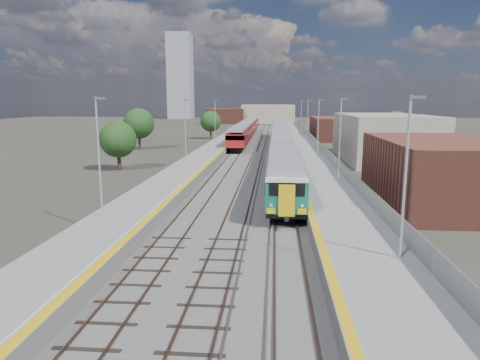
# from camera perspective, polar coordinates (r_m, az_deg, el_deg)

# --- Properties ---
(ground) EXTENTS (320.00, 320.00, 0.00)m
(ground) POSITION_cam_1_polar(r_m,az_deg,el_deg) (68.07, 4.05, 3.46)
(ground) COLOR #47443A
(ground) RESTS_ON ground
(ballast_bed) EXTENTS (10.50, 155.00, 0.06)m
(ballast_bed) POSITION_cam_1_polar(r_m,az_deg,el_deg) (70.60, 2.25, 3.76)
(ballast_bed) COLOR #565451
(ballast_bed) RESTS_ON ground
(tracks) EXTENTS (8.96, 160.00, 0.17)m
(tracks) POSITION_cam_1_polar(r_m,az_deg,el_deg) (72.24, 2.78, 3.97)
(tracks) COLOR #4C3323
(tracks) RESTS_ON ground
(platform_right) EXTENTS (4.70, 155.00, 8.52)m
(platform_right) POSITION_cam_1_polar(r_m,az_deg,el_deg) (70.62, 8.38, 4.07)
(platform_right) COLOR slate
(platform_right) RESTS_ON ground
(platform_left) EXTENTS (4.30, 155.00, 8.52)m
(platform_left) POSITION_cam_1_polar(r_m,az_deg,el_deg) (71.14, -3.24, 4.20)
(platform_left) COLOR slate
(platform_left) RESTS_ON ground
(buildings) EXTENTS (72.00, 185.50, 40.00)m
(buildings) POSITION_cam_1_polar(r_m,az_deg,el_deg) (157.31, -2.25, 11.33)
(buildings) COLOR brown
(buildings) RESTS_ON ground
(green_train) EXTENTS (2.85, 79.39, 3.14)m
(green_train) POSITION_cam_1_polar(r_m,az_deg,el_deg) (66.63, 5.36, 5.21)
(green_train) COLOR black
(green_train) RESTS_ON ground
(red_train) EXTENTS (2.99, 60.56, 3.77)m
(red_train) POSITION_cam_1_polar(r_m,az_deg,el_deg) (96.53, 0.98, 6.87)
(red_train) COLOR black
(red_train) RESTS_ON ground
(tree_a) EXTENTS (4.40, 4.40, 5.96)m
(tree_a) POSITION_cam_1_polar(r_m,az_deg,el_deg) (53.57, -15.96, 5.23)
(tree_a) COLOR #382619
(tree_a) RESTS_ON ground
(tree_b) EXTENTS (5.25, 5.25, 7.11)m
(tree_b) POSITION_cam_1_polar(r_m,az_deg,el_deg) (76.18, -13.34, 7.33)
(tree_b) COLOR #382619
(tree_b) RESTS_ON ground
(tree_c) EXTENTS (4.56, 4.56, 6.18)m
(tree_c) POSITION_cam_1_polar(r_m,az_deg,el_deg) (95.39, -3.94, 7.80)
(tree_c) COLOR #382619
(tree_c) RESTS_ON ground
(tree_d) EXTENTS (4.75, 4.75, 6.44)m
(tree_d) POSITION_cam_1_polar(r_m,az_deg,el_deg) (90.49, 20.06, 7.16)
(tree_d) COLOR #382619
(tree_d) RESTS_ON ground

